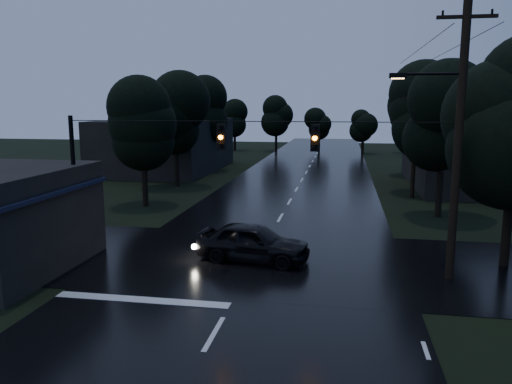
% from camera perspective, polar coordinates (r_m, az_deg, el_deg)
% --- Properties ---
extents(main_road, '(12.00, 120.00, 0.02)m').
position_cam_1_polar(main_road, '(38.52, 4.65, 0.27)').
color(main_road, black).
rests_on(main_road, ground).
extents(cross_street, '(60.00, 9.00, 0.02)m').
position_cam_1_polar(cross_street, '(21.12, 0.05, -7.77)').
color(cross_street, black).
rests_on(cross_street, ground).
extents(building_far_right, '(10.00, 14.00, 4.40)m').
position_cam_1_polar(building_far_right, '(43.34, 24.02, 3.46)').
color(building_far_right, black).
rests_on(building_far_right, ground).
extents(building_far_left, '(10.00, 16.00, 5.00)m').
position_cam_1_polar(building_far_left, '(51.06, -10.13, 5.34)').
color(building_far_left, black).
rests_on(building_far_left, ground).
extents(utility_pole_main, '(3.50, 0.30, 10.00)m').
position_cam_1_polar(utility_pole_main, '(19.27, 21.88, 5.76)').
color(utility_pole_main, black).
rests_on(utility_pole_main, ground).
extents(utility_pole_far, '(2.00, 0.30, 7.50)m').
position_cam_1_polar(utility_pole_far, '(36.24, 17.68, 5.42)').
color(utility_pole_far, black).
rests_on(utility_pole_far, ground).
extents(anchor_pole_left, '(0.18, 0.18, 6.00)m').
position_cam_1_polar(anchor_pole_left, '(22.04, -20.01, 0.39)').
color(anchor_pole_left, black).
rests_on(anchor_pole_left, ground).
extents(span_signals, '(15.00, 0.37, 1.12)m').
position_cam_1_polar(span_signals, '(19.07, 1.19, 6.39)').
color(span_signals, black).
rests_on(span_signals, ground).
extents(tree_left_a, '(3.92, 3.92, 8.26)m').
position_cam_1_polar(tree_left_a, '(32.34, -12.83, 7.58)').
color(tree_left_a, black).
rests_on(tree_left_a, ground).
extents(tree_left_b, '(4.20, 4.20, 8.85)m').
position_cam_1_polar(tree_left_b, '(40.02, -9.21, 8.63)').
color(tree_left_b, black).
rests_on(tree_left_b, ground).
extents(tree_left_c, '(4.48, 4.48, 9.44)m').
position_cam_1_polar(tree_left_c, '(49.74, -6.08, 9.35)').
color(tree_left_c, black).
rests_on(tree_left_c, ground).
extents(tree_right_a, '(4.20, 4.20, 8.85)m').
position_cam_1_polar(tree_right_a, '(30.35, 20.66, 7.77)').
color(tree_right_a, black).
rests_on(tree_right_a, ground).
extents(tree_right_b, '(4.48, 4.48, 9.44)m').
position_cam_1_polar(tree_right_b, '(38.32, 19.40, 8.71)').
color(tree_right_b, black).
rests_on(tree_right_b, ground).
extents(tree_right_c, '(4.76, 4.76, 10.03)m').
position_cam_1_polar(tree_right_c, '(48.30, 18.22, 9.35)').
color(tree_right_c, black).
rests_on(tree_right_c, ground).
extents(car, '(4.95, 2.58, 1.61)m').
position_cam_1_polar(car, '(20.78, -0.34, -5.76)').
color(car, black).
rests_on(car, ground).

